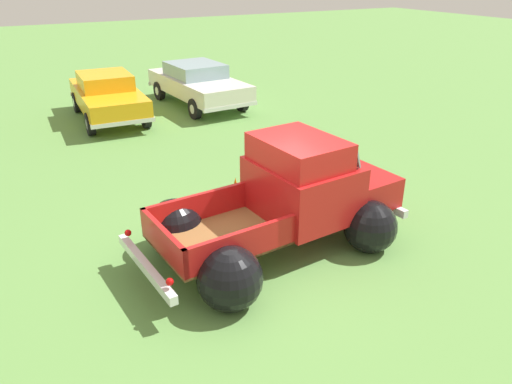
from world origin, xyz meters
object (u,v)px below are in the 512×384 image
Objects in this scene: show_car_0 at (107,95)px; show_car_1 at (198,83)px; vintage_pickup_truck at (289,205)px; lane_cone_0 at (236,192)px.

show_car_1 is (3.17, 0.28, 0.01)m from show_car_0.
vintage_pickup_truck is at bearing -17.17° from show_car_1.
lane_cone_0 is at bearing -21.09° from show_car_1.
lane_cone_0 is at bearing 8.20° from show_car_0.
show_car_0 is 6.95× the size of lane_cone_0.
show_car_0 reaches higher than lane_cone_0.
lane_cone_0 is (-2.41, -7.81, -0.48)m from show_car_1.
lane_cone_0 is (-0.16, 1.77, -0.45)m from vintage_pickup_truck.
show_car_0 is 3.18m from show_car_1.
vintage_pickup_truck is 9.84m from show_car_1.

